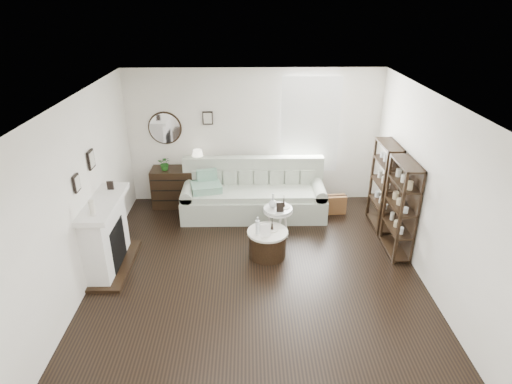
{
  "coord_description": "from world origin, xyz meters",
  "views": [
    {
      "loc": [
        -0.13,
        -5.43,
        3.95
      ],
      "look_at": [
        0.0,
        0.8,
        1.05
      ],
      "focal_mm": 30.0,
      "sensor_mm": 36.0,
      "label": 1
    }
  ],
  "objects_px": {
    "dresser": "(182,187)",
    "pedestal_table": "(278,211)",
    "sofa": "(254,196)",
    "drum_table": "(267,243)"
  },
  "relations": [
    {
      "from": "dresser",
      "to": "pedestal_table",
      "type": "bearing_deg",
      "value": -37.09
    },
    {
      "from": "dresser",
      "to": "pedestal_table",
      "type": "xyz_separation_m",
      "value": [
        1.84,
        -1.39,
        0.16
      ]
    },
    {
      "from": "sofa",
      "to": "pedestal_table",
      "type": "relative_size",
      "value": 4.48
    },
    {
      "from": "sofa",
      "to": "drum_table",
      "type": "distance_m",
      "value": 1.55
    },
    {
      "from": "pedestal_table",
      "to": "dresser",
      "type": "bearing_deg",
      "value": 142.91
    },
    {
      "from": "dresser",
      "to": "drum_table",
      "type": "relative_size",
      "value": 1.79
    },
    {
      "from": "dresser",
      "to": "drum_table",
      "type": "distance_m",
      "value": 2.53
    },
    {
      "from": "sofa",
      "to": "drum_table",
      "type": "height_order",
      "value": "sofa"
    },
    {
      "from": "dresser",
      "to": "drum_table",
      "type": "height_order",
      "value": "dresser"
    },
    {
      "from": "drum_table",
      "to": "sofa",
      "type": "bearing_deg",
      "value": 97.62
    }
  ]
}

